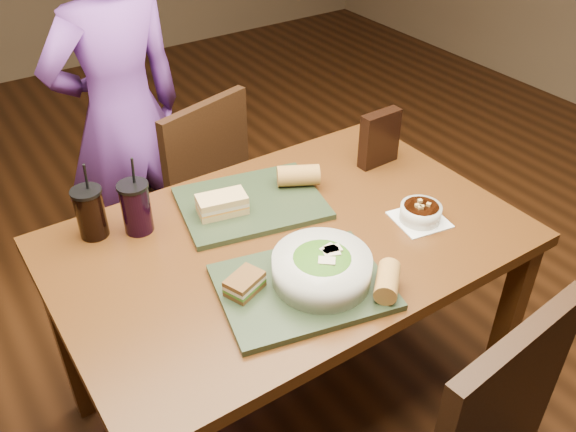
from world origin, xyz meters
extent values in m
plane|color=#381C0B|center=(0.00, 0.00, 0.00)|extent=(6.00, 6.00, 0.00)
cube|color=#4C290F|center=(0.60, -0.38, 0.35)|extent=(0.06, 0.06, 0.71)
cube|color=#4C290F|center=(-0.60, 0.38, 0.35)|extent=(0.06, 0.06, 0.71)
cube|color=#4C290F|center=(0.60, 0.38, 0.35)|extent=(0.06, 0.06, 0.71)
cube|color=#4C290F|center=(0.00, 0.00, 0.73)|extent=(1.30, 0.85, 0.04)
cube|color=black|center=(0.05, -0.72, 0.72)|extent=(0.42, 0.08, 0.50)
cube|color=black|center=(0.06, 0.80, 0.42)|extent=(0.48, 0.48, 0.04)
cube|color=black|center=(0.06, 0.62, 0.67)|extent=(0.38, 0.14, 0.46)
cube|color=black|center=(-0.10, 0.63, 0.20)|extent=(0.04, 0.04, 0.40)
cube|color=black|center=(0.23, 0.63, 0.20)|extent=(0.04, 0.04, 0.40)
cube|color=black|center=(-0.10, 0.97, 0.20)|extent=(0.04, 0.04, 0.40)
cube|color=black|center=(0.23, 0.97, 0.20)|extent=(0.04, 0.04, 0.40)
imported|color=#6F3696|center=(-0.12, 0.95, 0.76)|extent=(0.59, 0.43, 1.52)
cube|color=#232E1C|center=(-0.09, -0.21, 0.76)|extent=(0.48, 0.41, 0.02)
cube|color=#232E1C|center=(-0.01, 0.19, 0.76)|extent=(0.48, 0.40, 0.02)
cylinder|color=silver|center=(-0.04, -0.22, 0.80)|extent=(0.25, 0.25, 0.07)
ellipsoid|color=#427219|center=(-0.04, -0.22, 0.82)|extent=(0.20, 0.20, 0.06)
cube|color=beige|center=(-0.02, -0.21, 0.85)|extent=(0.05, 0.04, 0.01)
cube|color=beige|center=(-0.02, -0.22, 0.85)|extent=(0.05, 0.04, 0.01)
cube|color=beige|center=(-0.05, -0.24, 0.85)|extent=(0.05, 0.05, 0.01)
cube|color=beige|center=(-0.01, -0.21, 0.85)|extent=(0.05, 0.04, 0.01)
cube|color=white|center=(0.36, -0.15, 0.75)|extent=(0.17, 0.17, 0.00)
cylinder|color=silver|center=(0.36, -0.15, 0.78)|extent=(0.12, 0.12, 0.05)
cylinder|color=black|center=(0.36, -0.15, 0.80)|extent=(0.10, 0.10, 0.01)
cube|color=#B28947|center=(0.38, -0.16, 0.81)|extent=(0.02, 0.02, 0.01)
cube|color=#B28947|center=(0.36, -0.16, 0.81)|extent=(0.02, 0.02, 0.01)
cube|color=#B28947|center=(0.37, -0.13, 0.81)|extent=(0.01, 0.01, 0.01)
cube|color=#B28947|center=(0.35, -0.16, 0.81)|extent=(0.01, 0.01, 0.01)
cube|color=#B28947|center=(0.35, -0.15, 0.81)|extent=(0.01, 0.01, 0.01)
cube|color=#593819|center=(-0.23, -0.14, 0.77)|extent=(0.11, 0.09, 0.01)
cube|color=#3F721E|center=(-0.23, -0.14, 0.79)|extent=(0.11, 0.09, 0.01)
cube|color=beige|center=(-0.23, -0.14, 0.79)|extent=(0.11, 0.09, 0.01)
cube|color=#593819|center=(-0.23, -0.14, 0.81)|extent=(0.11, 0.09, 0.01)
cube|color=tan|center=(-0.11, 0.18, 0.78)|extent=(0.16, 0.11, 0.02)
cube|color=orange|center=(-0.11, 0.18, 0.79)|extent=(0.16, 0.11, 0.01)
cube|color=beige|center=(-0.11, 0.18, 0.80)|extent=(0.16, 0.11, 0.01)
cube|color=tan|center=(-0.11, 0.18, 0.81)|extent=(0.16, 0.11, 0.02)
cylinder|color=#AD7533|center=(0.07, -0.34, 0.80)|extent=(0.12, 0.12, 0.06)
cylinder|color=#AD7533|center=(0.16, 0.18, 0.80)|extent=(0.15, 0.12, 0.07)
cylinder|color=black|center=(-0.45, 0.31, 0.82)|extent=(0.08, 0.08, 0.14)
cylinder|color=black|center=(-0.45, 0.31, 0.90)|extent=(0.09, 0.09, 0.01)
cylinder|color=black|center=(-0.44, 0.31, 0.94)|extent=(0.01, 0.02, 0.09)
cylinder|color=black|center=(-0.34, 0.26, 0.82)|extent=(0.08, 0.08, 0.14)
cylinder|color=black|center=(-0.34, 0.26, 0.90)|extent=(0.09, 0.09, 0.01)
cylinder|color=black|center=(-0.33, 0.26, 0.94)|extent=(0.01, 0.02, 0.09)
cube|color=black|center=(0.48, 0.17, 0.84)|extent=(0.14, 0.05, 0.19)
camera|label=1|loc=(-0.76, -1.14, 1.80)|focal=38.00mm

